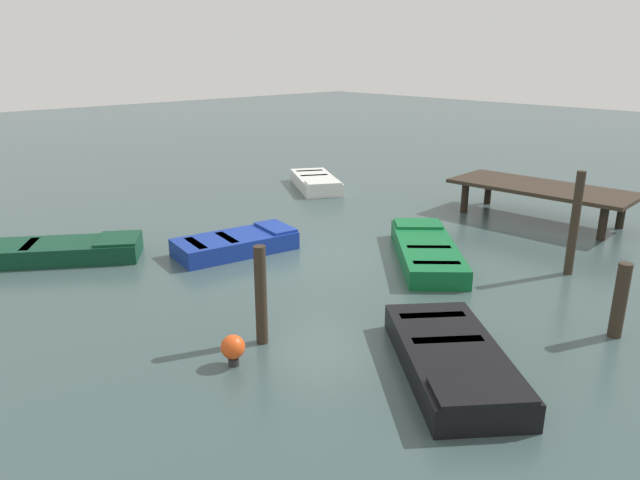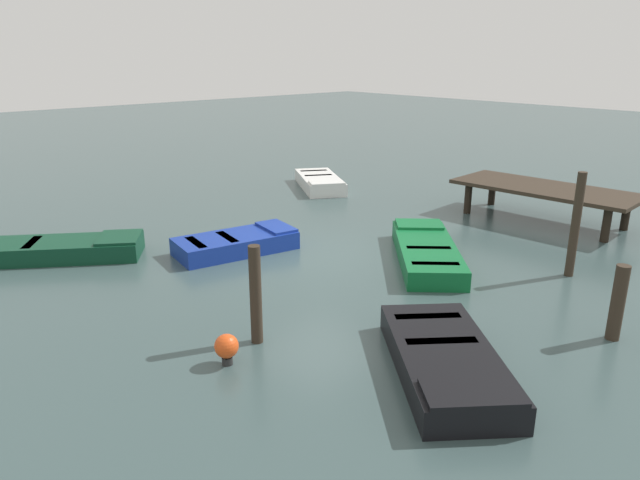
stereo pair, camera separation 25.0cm
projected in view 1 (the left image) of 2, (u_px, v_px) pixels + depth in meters
The scene contains 11 objects.
ground_plane at pixel (320, 255), 13.28m from camera, with size 80.00×80.00×0.00m, color #384C4C.
dock_segment at pixel (541, 190), 15.76m from camera, with size 4.83×2.28×0.95m.
rowboat_green at pixel (426, 250), 12.91m from camera, with size 3.41×3.35×0.46m.
rowboat_black at pixel (452, 359), 8.35m from camera, with size 3.22×2.93×0.46m.
rowboat_dark_green at pixel (47, 251), 12.86m from camera, with size 3.23×3.99×0.46m.
rowboat_blue at pixel (236, 243), 13.38m from camera, with size 1.64×2.87×0.46m.
rowboat_white at pixel (316, 182), 19.64m from camera, with size 3.14×2.51×0.46m.
mooring_piling_near_right at pixel (575, 224), 11.82m from camera, with size 0.18×0.18×2.16m, color #33281E.
mooring_piling_far_left at pixel (261, 295), 9.05m from camera, with size 0.19×0.19×1.61m, color #33281E.
mooring_piling_mid_left at pixel (620, 300), 9.30m from camera, with size 0.22×0.22×1.26m, color #33281E.
marker_buoy at pixel (233, 348), 8.53m from camera, with size 0.36×0.36×0.48m.
Camera 1 is at (9.17, -8.53, 4.41)m, focal length 32.83 mm.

